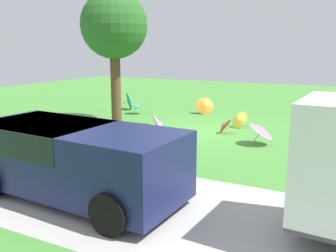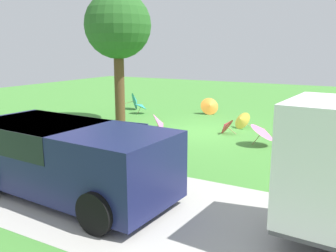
# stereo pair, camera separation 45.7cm
# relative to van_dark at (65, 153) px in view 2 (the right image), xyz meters

# --- Properties ---
(ground) EXTENTS (40.00, 40.00, 0.00)m
(ground) POSITION_rel_van_dark_xyz_m (-0.08, -6.95, -0.91)
(ground) COLOR #478C38
(road_strip) EXTENTS (40.00, 3.93, 0.01)m
(road_strip) POSITION_rel_van_dark_xyz_m (-0.08, -0.25, -0.91)
(road_strip) COLOR #B2AFA8
(road_strip) RESTS_ON ground
(van_dark) EXTENTS (4.70, 2.34, 1.53)m
(van_dark) POSITION_rel_van_dark_xyz_m (0.00, 0.00, 0.00)
(van_dark) COLOR #191E4C
(van_dark) RESTS_ON ground
(park_bench) EXTENTS (1.63, 0.59, 0.90)m
(park_bench) POSITION_rel_van_dark_xyz_m (0.93, -3.57, -0.45)
(park_bench) COLOR navy
(park_bench) RESTS_ON ground
(shade_tree) EXTENTS (2.72, 2.72, 5.36)m
(shade_tree) POSITION_rel_van_dark_xyz_m (3.74, -6.99, 3.02)
(shade_tree) COLOR brown
(shade_tree) RESTS_ON ground
(parasol_pink_1) EXTENTS (0.98, 1.04, 0.90)m
(parasol_pink_1) POSITION_rel_van_dark_xyz_m (0.82, -5.46, -0.46)
(parasol_pink_1) COLOR tan
(parasol_pink_1) RESTS_ON ground
(parasol_teal_0) EXTENTS (0.86, 0.85, 0.59)m
(parasol_teal_0) POSITION_rel_van_dark_xyz_m (4.00, -9.03, -0.52)
(parasol_teal_0) COLOR tan
(parasol_teal_0) RESTS_ON ground
(parasol_pink_2) EXTENTS (0.90, 0.95, 0.78)m
(parasol_pink_2) POSITION_rel_van_dark_xyz_m (-2.65, -6.04, -0.41)
(parasol_pink_2) COLOR tan
(parasol_pink_2) RESTS_ON ground
(parasol_red_0) EXTENTS (1.10, 1.16, 0.84)m
(parasol_red_0) POSITION_rel_van_dark_xyz_m (3.87, -3.62, -0.49)
(parasol_red_0) COLOR tan
(parasol_red_0) RESTS_ON ground
(parasol_teal_1) EXTENTS (0.86, 0.84, 0.88)m
(parasol_teal_1) POSITION_rel_van_dark_xyz_m (4.96, -9.96, -0.47)
(parasol_teal_1) COLOR tan
(parasol_teal_1) RESTS_ON ground
(parasol_orange_0) EXTENTS (1.00, 0.95, 0.81)m
(parasol_orange_0) POSITION_rel_van_dark_xyz_m (1.07, -10.45, -0.50)
(parasol_orange_0) COLOR tan
(parasol_orange_0) RESTS_ON ground
(parasol_red_1) EXTENTS (0.66, 0.66, 0.61)m
(parasol_red_1) POSITION_rel_van_dark_xyz_m (-1.01, -7.05, -0.61)
(parasol_red_1) COLOR tan
(parasol_red_1) RESTS_ON ground
(parasol_yellow_1) EXTENTS (0.89, 0.84, 0.69)m
(parasol_yellow_1) POSITION_rel_van_dark_xyz_m (-1.22, -8.19, -0.57)
(parasol_yellow_1) COLOR tan
(parasol_yellow_1) RESTS_ON ground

